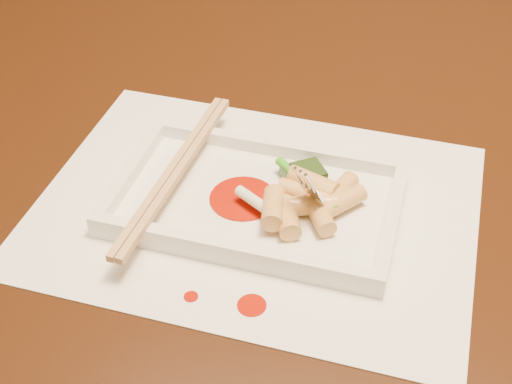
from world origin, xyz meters
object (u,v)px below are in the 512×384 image
(chopstick_a, at_px, (171,170))
(fork, at_px, (341,137))
(table, at_px, (341,222))
(plate_base, at_px, (256,203))
(placemat, at_px, (256,207))

(chopstick_a, distance_m, fork, 0.16)
(table, relative_size, plate_base, 5.38)
(table, height_order, placemat, placemat)
(chopstick_a, bearing_deg, plate_base, 0.00)
(table, relative_size, chopstick_a, 5.74)
(placemat, relative_size, plate_base, 1.54)
(plate_base, bearing_deg, table, 59.34)
(fork, bearing_deg, chopstick_a, -173.25)
(plate_base, relative_size, fork, 1.86)
(placemat, bearing_deg, fork, 14.42)
(table, distance_m, placemat, 0.17)
(placemat, height_order, fork, fork)
(plate_base, height_order, fork, fork)
(table, height_order, fork, fork)
(plate_base, relative_size, chopstick_a, 1.07)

